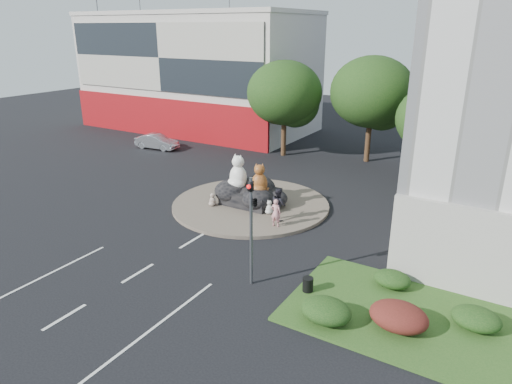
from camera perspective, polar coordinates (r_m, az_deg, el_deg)
ground at (r=22.31m, az=-14.54°, el=-9.82°), size 120.00×120.00×0.00m
roundabout_island at (r=29.30m, az=-0.67°, el=-1.55°), size 10.00×10.00×0.20m
rock_plinth at (r=29.11m, az=-0.68°, el=-0.55°), size 3.20×2.60×0.90m
shophouse_block at (r=52.52m, az=-7.32°, el=14.69°), size 25.20×12.30×17.40m
grass_verge at (r=19.56m, az=19.46°, el=-14.78°), size 10.00×6.00×0.12m
tree_left at (r=40.09m, az=3.71°, el=11.88°), size 6.46×6.46×8.27m
tree_mid at (r=39.26m, az=14.40°, el=11.60°), size 6.84×6.84×8.76m
tree_right at (r=34.21m, az=21.89°, el=8.06°), size 5.70×5.70×7.30m
hedge_near_green at (r=18.29m, az=8.76°, el=-14.44°), size 2.00×1.60×0.90m
hedge_red at (r=18.50m, az=17.40°, el=-14.62°), size 2.20×1.76×0.99m
hedge_mid_green at (r=19.58m, az=25.80°, el=-14.06°), size 1.80×1.44×0.81m
hedge_back_green at (r=21.08m, az=16.67°, el=-10.40°), size 1.60×1.28×0.72m
traffic_light at (r=19.19m, az=-0.38°, el=-2.14°), size 0.44×1.24×5.00m
street_lamp at (r=22.12m, az=25.69°, el=1.42°), size 2.34×0.22×8.06m
cat_white at (r=28.92m, az=-2.25°, el=2.61°), size 1.51×1.35×2.26m
cat_tabby at (r=28.10m, az=0.43°, el=1.74°), size 1.46×1.39×1.92m
kitten_calico at (r=28.83m, az=-5.46°, el=-0.89°), size 0.61×0.56×0.86m
kitten_white at (r=27.48m, az=1.67°, el=-1.85°), size 0.62×0.57×0.88m
pedestrian_pink at (r=25.66m, az=2.50°, el=-2.59°), size 0.63×0.44×1.62m
pedestrian_dark at (r=26.50m, az=2.83°, el=-1.51°), size 1.18×1.14×1.91m
parked_car at (r=44.09m, az=-12.29°, el=6.17°), size 4.32×1.90×1.38m
litter_bin at (r=20.08m, az=6.50°, el=-11.40°), size 0.51×0.51×0.63m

